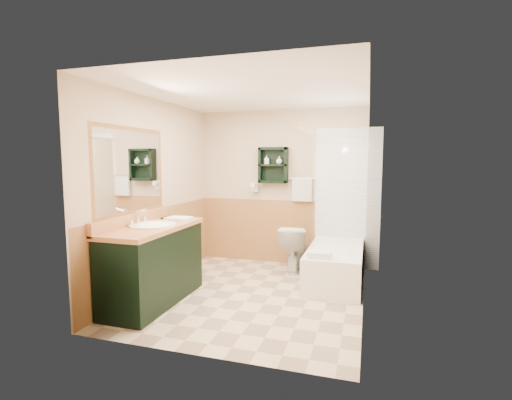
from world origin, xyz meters
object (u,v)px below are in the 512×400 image
object	(u,v)px
wall_shelf	(273,165)
vanity_book	(165,209)
soap_bottle_b	(279,161)
vanity	(154,264)
bathtub	(335,264)
soap_bottle_a	(266,162)
toilet	(294,248)
hair_dryer	(255,187)

from	to	relation	value
wall_shelf	vanity_book	world-z (taller)	wall_shelf
soap_bottle_b	vanity	bearing A→B (deg)	-116.72
vanity_book	bathtub	bearing A→B (deg)	21.13
vanity	vanity_book	size ratio (longest dim) A/B	6.06
wall_shelf	soap_bottle_a	bearing A→B (deg)	-177.30
wall_shelf	soap_bottle_a	world-z (taller)	wall_shelf
wall_shelf	vanity	distance (m)	2.43
bathtub	soap_bottle_a	world-z (taller)	soap_bottle_a
toilet	soap_bottle_b	distance (m)	1.34
toilet	vanity_book	xyz separation A→B (m)	(-1.46, -1.13, 0.67)
toilet	hair_dryer	bearing A→B (deg)	-27.73
wall_shelf	soap_bottle_b	xyz separation A→B (m)	(0.10, -0.01, 0.06)
vanity	vanity_book	distance (m)	0.80
hair_dryer	vanity_book	size ratio (longest dim) A/B	1.04
wall_shelf	vanity_book	distance (m)	1.86
toilet	soap_bottle_b	xyz separation A→B (m)	(-0.30, 0.29, 1.28)
bathtub	soap_bottle_b	world-z (taller)	soap_bottle_b
hair_dryer	vanity	world-z (taller)	hair_dryer
vanity	bathtub	bearing A→B (deg)	35.13
wall_shelf	soap_bottle_b	bearing A→B (deg)	-2.97
soap_bottle_a	hair_dryer	bearing A→B (deg)	171.21
toilet	vanity_book	bearing A→B (deg)	34.59
toilet	vanity_book	size ratio (longest dim) A/B	2.95
soap_bottle_a	vanity_book	bearing A→B (deg)	-123.87
hair_dryer	soap_bottle_a	xyz separation A→B (m)	(0.19, -0.03, 0.40)
soap_bottle_a	soap_bottle_b	bearing A→B (deg)	0.00
wall_shelf	hair_dryer	bearing A→B (deg)	175.24
toilet	soap_bottle_a	size ratio (longest dim) A/B	4.88
vanity	soap_bottle_a	world-z (taller)	soap_bottle_a
vanity_book	soap_bottle_b	bearing A→B (deg)	50.93
wall_shelf	vanity_book	size ratio (longest dim) A/B	2.38
bathtub	soap_bottle_b	size ratio (longest dim) A/B	12.57
toilet	soap_bottle_b	size ratio (longest dim) A/B	5.72
vanity	toilet	xyz separation A→B (m)	(1.29, 1.68, -0.11)
bathtub	soap_bottle_a	bearing A→B (deg)	151.34
soap_bottle_a	soap_bottle_b	xyz separation A→B (m)	(0.20, 0.00, 0.01)
toilet	soap_bottle_a	xyz separation A→B (m)	(-0.50, 0.29, 1.26)
bathtub	vanity_book	size ratio (longest dim) A/B	6.48
wall_shelf	soap_bottle_a	xyz separation A→B (m)	(-0.11, -0.01, 0.05)
vanity	bathtub	xyz separation A→B (m)	(1.92, 1.35, -0.21)
vanity_book	vanity	bearing A→B (deg)	-73.18
hair_dryer	vanity_book	xyz separation A→B (m)	(-0.76, -1.45, -0.20)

